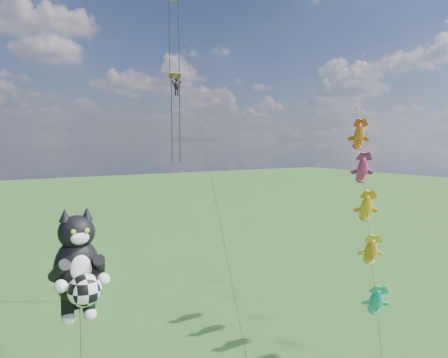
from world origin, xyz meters
TOP-DOWN VIEW (x-y plane):
  - cat_kite_rig at (-1.86, -1.72)m, footprint 2.26×4.07m
  - fish_windsock_rig at (17.31, -0.19)m, footprint 10.47×12.21m
  - parafoil_rig at (10.29, 14.27)m, footprint 3.88×17.40m

SIDE VIEW (x-z plane):
  - cat_kite_rig at x=-1.86m, z-range 3.29..14.79m
  - fish_windsock_rig at x=17.31m, z-range 1.05..18.34m
  - parafoil_rig at x=10.29m, z-range 5.71..33.52m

